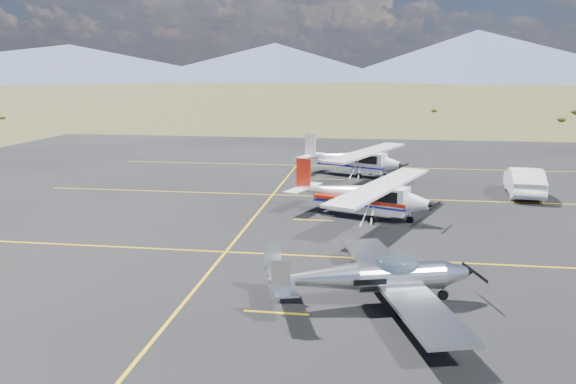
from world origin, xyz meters
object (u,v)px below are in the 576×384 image
(aircraft_low_wing, at_px, (376,277))
(sedan, at_px, (524,181))
(aircraft_plain, at_px, (352,158))
(aircraft_cessna, at_px, (362,194))

(aircraft_low_wing, height_order, sedan, aircraft_low_wing)
(aircraft_plain, relative_size, sedan, 2.08)
(aircraft_low_wing, bearing_deg, aircraft_cessna, 77.26)
(aircraft_low_wing, bearing_deg, aircraft_plain, 77.69)
(aircraft_plain, xyz_separation_m, sedan, (10.24, -5.10, -0.38))
(aircraft_cessna, relative_size, sedan, 2.05)
(aircraft_cessna, distance_m, sedan, 11.41)
(aircraft_cessna, bearing_deg, aircraft_plain, 115.52)
(aircraft_low_wing, height_order, aircraft_plain, aircraft_plain)
(aircraft_plain, bearing_deg, aircraft_low_wing, -63.38)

